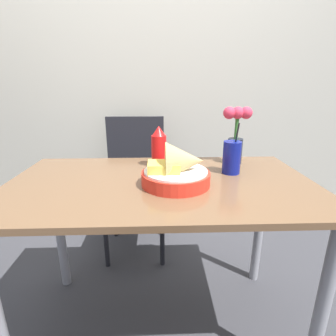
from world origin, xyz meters
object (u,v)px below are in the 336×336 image
(flower_vase, at_px, (236,133))
(drink_cup, at_px, (232,158))
(chair_far_window, at_px, (136,173))
(ketchup_bottle, at_px, (159,147))
(food_basket, at_px, (178,170))

(flower_vase, bearing_deg, drink_cup, -110.75)
(chair_far_window, height_order, ketchup_bottle, ketchup_bottle)
(flower_vase, bearing_deg, chair_far_window, 138.06)
(chair_far_window, relative_size, food_basket, 3.43)
(drink_cup, relative_size, flower_vase, 0.82)
(chair_far_window, distance_m, drink_cup, 0.85)
(drink_cup, distance_m, flower_vase, 0.18)
(food_basket, distance_m, ketchup_bottle, 0.26)
(ketchup_bottle, distance_m, flower_vase, 0.39)
(food_basket, bearing_deg, chair_far_window, 107.24)
(chair_far_window, xyz_separation_m, food_basket, (0.24, -0.77, 0.27))
(chair_far_window, height_order, drink_cup, drink_cup)
(drink_cup, xyz_separation_m, flower_vase, (0.06, 0.15, 0.09))
(drink_cup, bearing_deg, food_basket, -151.48)
(food_basket, relative_size, flower_vase, 0.97)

